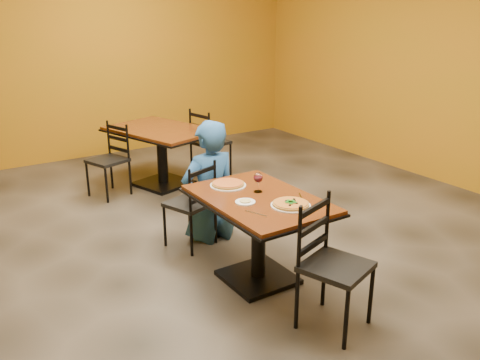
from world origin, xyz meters
TOP-DOWN VIEW (x-y plane):
  - floor at (0.00, 0.00)m, footprint 7.00×8.00m
  - wall_back at (0.00, 4.00)m, footprint 7.00×0.01m
  - wall_right at (3.50, 0.00)m, footprint 0.01×8.00m
  - table_main at (0.00, -0.50)m, footprint 0.83×1.23m
  - table_second at (0.36, 2.17)m, footprint 1.27×1.56m
  - chair_main_near at (0.08, -1.34)m, footprint 0.54×0.54m
  - chair_main_far at (-0.16, 0.41)m, footprint 0.49×0.49m
  - chair_second_left at (-0.36, 2.17)m, footprint 0.51×0.51m
  - chair_second_right at (1.08, 2.17)m, footprint 0.49×0.49m
  - diner at (0.09, 0.48)m, footprint 0.60×0.40m
  - plate_main at (0.09, -0.79)m, footprint 0.31×0.31m
  - pizza_main at (0.09, -0.79)m, footprint 0.28×0.28m
  - plate_far at (-0.07, -0.13)m, footprint 0.31×0.31m
  - pizza_far at (-0.07, -0.13)m, footprint 0.28×0.28m
  - side_plate at (-0.16, -0.54)m, footprint 0.16×0.16m
  - dip at (-0.16, -0.54)m, footprint 0.09×0.09m
  - wine_glass at (0.07, -0.39)m, footprint 0.08×0.08m
  - fork at (-0.22, -0.77)m, footprint 0.08×0.18m
  - knife at (0.28, -0.70)m, footprint 0.12×0.19m

SIDE VIEW (x-z plane):
  - floor at x=0.00m, z-range -0.01..0.01m
  - chair_main_far at x=-0.16m, z-range 0.00..0.85m
  - chair_second_left at x=-0.36m, z-range 0.00..0.88m
  - chair_second_right at x=1.08m, z-range 0.00..0.92m
  - chair_main_near at x=0.08m, z-range 0.00..0.95m
  - table_main at x=0.00m, z-range 0.18..0.93m
  - table_second at x=0.36m, z-range 0.19..0.94m
  - diner at x=0.09m, z-range 0.00..1.20m
  - fork at x=-0.22m, z-range 0.75..0.75m
  - knife at x=0.28m, z-range 0.75..0.75m
  - plate_main at x=0.09m, z-range 0.75..0.76m
  - plate_far at x=-0.07m, z-range 0.75..0.76m
  - side_plate at x=-0.16m, z-range 0.75..0.76m
  - dip at x=-0.16m, z-range 0.76..0.77m
  - pizza_main at x=0.09m, z-range 0.76..0.78m
  - pizza_far at x=-0.07m, z-range 0.76..0.78m
  - wine_glass at x=0.07m, z-range 0.75..0.93m
  - wall_back at x=0.00m, z-range 0.00..3.00m
  - wall_right at x=3.50m, z-range 0.00..3.00m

